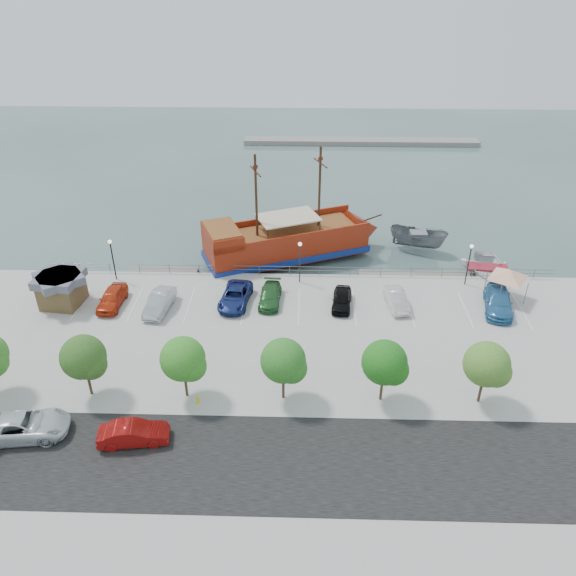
{
  "coord_description": "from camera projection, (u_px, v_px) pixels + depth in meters",
  "views": [
    {
      "loc": [
        0.2,
        -40.55,
        27.89
      ],
      "look_at": [
        -1.0,
        2.0,
        2.0
      ],
      "focal_mm": 35.0,
      "sensor_mm": 36.0,
      "label": 1
    }
  ],
  "objects": [
    {
      "name": "street_van",
      "position": [
        23.0,
        426.0,
        37.06
      ],
      "size": [
        6.31,
        3.55,
        1.66
      ],
      "primitive_type": "imported",
      "rotation": [
        0.0,
        0.0,
        1.71
      ],
      "color": "silver",
      "rests_on": "street"
    },
    {
      "name": "parked_car_a",
      "position": [
        112.0,
        298.0,
        50.7
      ],
      "size": [
        2.04,
        4.69,
        1.57
      ],
      "primitive_type": "imported",
      "rotation": [
        0.0,
        0.0,
        -0.04
      ],
      "color": "#BB2F11",
      "rests_on": "land_slab"
    },
    {
      "name": "far_shore",
      "position": [
        361.0,
        142.0,
        96.18
      ],
      "size": [
        40.0,
        3.0,
        0.8
      ],
      "primitive_type": "cube",
      "color": "gray",
      "rests_on": "ground"
    },
    {
      "name": "tree_f",
      "position": [
        489.0,
        366.0,
        38.5
      ],
      "size": [
        3.3,
        3.2,
        5.0
      ],
      "color": "#473321",
      "rests_on": "sidewalk"
    },
    {
      "name": "lamp_post_left",
      "position": [
        112.0,
        253.0,
        53.59
      ],
      "size": [
        0.36,
        0.36,
        4.28
      ],
      "color": "black",
      "rests_on": "land_slab"
    },
    {
      "name": "street",
      "position": [
        296.0,
        463.0,
        35.46
      ],
      "size": [
        100.0,
        8.0,
        0.04
      ],
      "primitive_type": "cube",
      "color": "black",
      "rests_on": "land_slab"
    },
    {
      "name": "land_slab",
      "position": [
        294.0,
        540.0,
        31.51
      ],
      "size": [
        100.0,
        58.0,
        1.2
      ],
      "primitive_type": "cube",
      "color": "#A3A3A3",
      "rests_on": "ground"
    },
    {
      "name": "tree_e",
      "position": [
        387.0,
        364.0,
        38.67
      ],
      "size": [
        3.3,
        3.2,
        5.0
      ],
      "color": "#473321",
      "rests_on": "sidewalk"
    },
    {
      "name": "seawall_railing",
      "position": [
        300.0,
        270.0,
        55.52
      ],
      "size": [
        50.0,
        0.06,
        1.0
      ],
      "color": "#606060",
      "rests_on": "land_slab"
    },
    {
      "name": "dock_east",
      "position": [
        449.0,
        277.0,
        57.04
      ],
      "size": [
        6.72,
        1.96,
        0.38
      ],
      "primitive_type": "cube",
      "rotation": [
        0.0,
        0.0,
        -0.01
      ],
      "color": "slate",
      "rests_on": "ground"
    },
    {
      "name": "lamp_post_right",
      "position": [
        470.0,
        257.0,
        52.77
      ],
      "size": [
        0.36,
        0.36,
        4.28
      ],
      "color": "black",
      "rests_on": "land_slab"
    },
    {
      "name": "tree_c",
      "position": [
        185.0,
        361.0,
        39.0
      ],
      "size": [
        3.3,
        3.2,
        5.0
      ],
      "color": "#473321",
      "rests_on": "sidewalk"
    },
    {
      "name": "tree_b",
      "position": [
        85.0,
        359.0,
        39.17
      ],
      "size": [
        3.3,
        3.2,
        5.0
      ],
      "color": "#473321",
      "rests_on": "sidewalk"
    },
    {
      "name": "dock_west",
      "position": [
        162.0,
        273.0,
        57.74
      ],
      "size": [
        7.23,
        2.07,
        0.41
      ],
      "primitive_type": "cube",
      "rotation": [
        0.0,
        0.0,
        -0.0
      ],
      "color": "slate",
      "rests_on": "ground"
    },
    {
      "name": "parked_car_h",
      "position": [
        498.0,
        302.0,
        50.12
      ],
      "size": [
        3.36,
        5.95,
        1.63
      ],
      "primitive_type": "imported",
      "rotation": [
        0.0,
        0.0,
        -0.2
      ],
      "color": "teal",
      "rests_on": "land_slab"
    },
    {
      "name": "lamp_post_mid",
      "position": [
        300.0,
        255.0,
        53.15
      ],
      "size": [
        0.36,
        0.36,
        4.28
      ],
      "color": "black",
      "rests_on": "land_slab"
    },
    {
      "name": "speedboat",
      "position": [
        487.0,
        271.0,
        57.11
      ],
      "size": [
        5.77,
        7.44,
        1.42
      ],
      "primitive_type": "imported",
      "rotation": [
        0.0,
        0.0,
        -0.14
      ],
      "color": "silver",
      "rests_on": "ground"
    },
    {
      "name": "dock_mid",
      "position": [
        391.0,
        276.0,
        57.19
      ],
      "size": [
        6.6,
        2.15,
        0.37
      ],
      "primitive_type": "cube",
      "rotation": [
        0.0,
        0.0,
        -0.04
      ],
      "color": "gray",
      "rests_on": "ground"
    },
    {
      "name": "parked_car_c",
      "position": [
        235.0,
        296.0,
        51.01
      ],
      "size": [
        3.03,
        5.55,
        1.48
      ],
      "primitive_type": "imported",
      "rotation": [
        0.0,
        0.0,
        -0.11
      ],
      "color": "navy",
      "rests_on": "land_slab"
    },
    {
      "name": "ground",
      "position": [
        299.0,
        329.0,
        49.65
      ],
      "size": [
        160.0,
        160.0,
        0.0
      ],
      "primitive_type": "plane",
      "color": "#374D4A"
    },
    {
      "name": "fire_hydrant",
      "position": [
        198.0,
        400.0,
        39.89
      ],
      "size": [
        0.23,
        0.23,
        0.66
      ],
      "rotation": [
        0.0,
        0.0,
        -0.02
      ],
      "color": "yellow",
      "rests_on": "sidewalk"
    },
    {
      "name": "parked_car_f",
      "position": [
        397.0,
        299.0,
        50.61
      ],
      "size": [
        2.07,
        4.48,
        1.42
      ],
      "primitive_type": "imported",
      "rotation": [
        0.0,
        0.0,
        0.13
      ],
      "color": "silver",
      "rests_on": "land_slab"
    },
    {
      "name": "parked_car_b",
      "position": [
        159.0,
        302.0,
        50.07
      ],
      "size": [
        2.28,
        4.96,
        1.58
      ],
      "primitive_type": "imported",
      "rotation": [
        0.0,
        0.0,
        -0.13
      ],
      "color": "#A2A7AD",
      "rests_on": "land_slab"
    },
    {
      "name": "tree_d",
      "position": [
        285.0,
        362.0,
        38.83
      ],
      "size": [
        3.3,
        3.2,
        5.0
      ],
      "color": "#473321",
      "rests_on": "sidewalk"
    },
    {
      "name": "parked_car_d",
      "position": [
        270.0,
        296.0,
        51.22
      ],
      "size": [
        2.12,
        4.71,
        1.34
      ],
      "primitive_type": "imported",
      "rotation": [
        0.0,
        0.0,
        -0.05
      ],
      "color": "#265F2B",
      "rests_on": "land_slab"
    },
    {
      "name": "parked_car_e",
      "position": [
        342.0,
        299.0,
        50.6
      ],
      "size": [
        2.17,
        4.38,
        1.43
      ],
      "primitive_type": "imported",
      "rotation": [
        0.0,
        0.0,
        -0.12
      ],
      "color": "black",
      "rests_on": "land_slab"
    },
    {
      "name": "street_sedan",
      "position": [
        134.0,
        434.0,
        36.59
      ],
      "size": [
        4.76,
        2.23,
        1.51
      ],
      "primitive_type": "imported",
      "rotation": [
        0.0,
        0.0,
        1.71
      ],
      "color": "maroon",
      "rests_on": "street"
    },
    {
      "name": "shed",
      "position": [
        61.0,
        289.0,
        50.5
      ],
      "size": [
        4.09,
        4.09,
        3.02
      ],
      "rotation": [
        0.0,
        0.0,
        -0.12
      ],
      "color": "brown",
      "rests_on": "land_slab"
    },
    {
      "name": "pirate_ship",
      "position": [
        299.0,
        240.0,
        59.95
      ],
      "size": [
        20.16,
        12.48,
        12.59
      ],
      "rotation": [
        0.0,
        0.0,
        0.4
      ],
      "color": "maroon",
      "rests_on": "ground"
    },
    {
      "name": "sidewalk",
      "position": [
        297.0,
        398.0,
        40.58
      ],
      "size": [
        100.0,
        4.0,
        0.05
      ],
      "primitive_type": "cube",
      "color": "#A0A09F",
      "rests_on": "land_slab"
    },
    {
      "name": "canopy_tent",
      "position": [
        510.0,
        269.0,
        50.58
      ],
      "size": [
        4.95,
        4.95,
        3.49
      ],
      "rotation": [
        0.0,
        0.0,
        0.21
      ],
      "color": "slate",
      "rests_on": "land_slab"
    },
    {
      "name": "patrol_boat",
      "position": [
        418.0,
        240.0,
        61.88
      ],
      "size": [
        6.79,
        4.61,
        2.46
      ],
      "primitive_type": "imported",
      "rotation": [
        0.0,
        0.0,
        1.18
      ],
      "color": "slate",
      "rests_on": "ground"
    }
  ]
}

